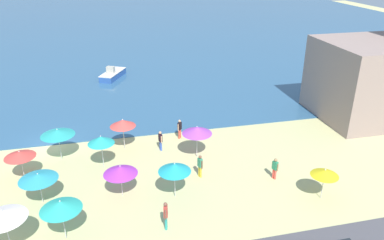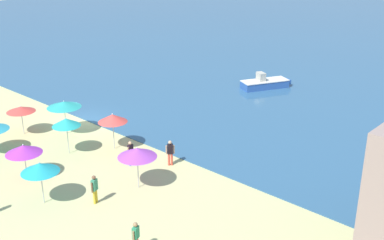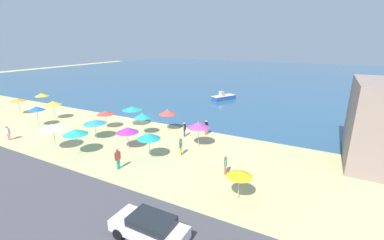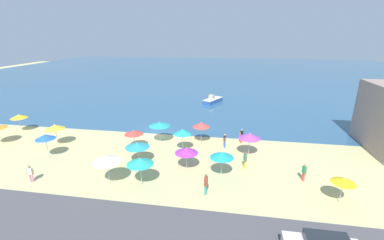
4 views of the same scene
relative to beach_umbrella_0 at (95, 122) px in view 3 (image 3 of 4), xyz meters
name	(u,v)px [view 3 (image 3 of 4)]	position (x,y,z in m)	size (l,w,h in m)	color
ground_plane	(139,119)	(-0.36, 7.76, -1.88)	(160.00, 160.00, 0.00)	#C5BE81
sea	(251,75)	(-0.36, 62.76, -1.85)	(150.00, 110.00, 0.05)	#2F597D
beach_umbrella_0	(95,122)	(0.00, 0.00, 0.00)	(2.37, 2.37, 2.14)	#B2B2B7
beach_umbrella_1	(132,108)	(0.73, 5.26, 0.40)	(2.49, 2.49, 2.56)	#B2B2B7
beach_umbrella_2	(239,174)	(17.29, -3.58, 0.01)	(1.74, 1.74, 2.15)	#B2B2B7
beach_umbrella_3	(36,108)	(-9.58, -0.37, 0.43)	(1.91, 1.91, 2.62)	#B2B2B7
beach_umbrella_4	(149,136)	(8.23, -1.31, 0.28)	(2.07, 2.07, 2.49)	#B2B2B7
beach_umbrella_5	(198,125)	(10.82, 3.34, 0.37)	(2.27, 2.27, 2.59)	#B2B2B7
beach_umbrella_6	(52,127)	(-1.06, -4.07, 0.51)	(2.35, 2.35, 2.69)	#B2B2B7
beach_umbrella_7	(142,116)	(3.82, 3.34, 0.38)	(1.90, 1.90, 2.59)	#B2B2B7
beach_umbrella_8	(42,95)	(-18.21, 5.82, 0.18)	(2.01, 2.01, 2.37)	#B2B2B7
beach_umbrella_9	(167,112)	(5.50, 5.88, 0.37)	(2.01, 2.01, 2.59)	#B2B2B7
beach_umbrella_10	(18,100)	(-17.52, 1.84, 0.24)	(2.17, 2.17, 2.37)	#B2B2B7
beach_umbrella_11	(53,103)	(-10.65, 2.55, 0.36)	(2.12, 2.12, 2.55)	#B2B2B7
beach_umbrella_13	(106,113)	(-1.56, 3.08, 0.06)	(2.07, 2.07, 2.20)	#B2B2B7
beach_umbrella_14	(127,130)	(4.94, -0.42, 0.04)	(2.17, 2.17, 2.25)	#B2B2B7
beach_umbrella_15	(75,132)	(1.66, -3.70, 0.32)	(2.23, 2.23, 2.52)	#B2B2B7
bather_0	(206,127)	(10.15, 6.67, -0.92)	(0.41, 0.45, 1.70)	#E74F3B
bather_1	(118,158)	(7.17, -4.18, -0.87)	(0.29, 0.56, 1.79)	teal
bather_2	(181,146)	(10.36, 0.58, -0.93)	(0.33, 0.54, 1.69)	gold
bather_3	(8,132)	(-7.85, -4.79, -1.00)	(0.55, 0.32, 1.58)	pink
bather_4	(184,129)	(8.27, 4.98, -0.95)	(0.29, 0.56, 1.65)	blue
bather_5	(225,164)	(15.31, -0.83, -0.99)	(0.34, 0.53, 1.59)	#E75142
parked_car_1	(150,227)	(14.33, -9.41, -1.05)	(4.19, 1.84, 1.43)	silver
skiff_nearshore	(224,97)	(5.32, 24.48, -1.38)	(3.52, 4.95, 1.56)	#2C569E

